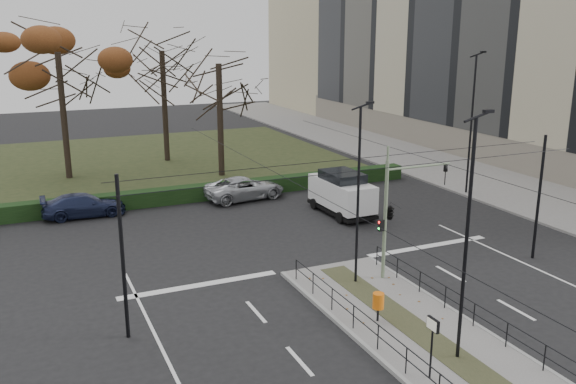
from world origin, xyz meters
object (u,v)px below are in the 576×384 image
object	(u,v)px
parked_car_third	(84,205)
white_van	(342,192)
streetlamp_median_far	(359,194)
parked_car_fourth	(245,188)
rust_tree	(58,52)
litter_bin	(378,301)
info_panel	(432,331)
streetlamp_median_near	(467,238)
bare_tree_near	(219,72)
bare_tree_center	(162,59)
streetlamp_sidewalk	(472,123)
traffic_light	(392,210)

from	to	relation	value
parked_car_third	white_van	distance (m)	15.24
streetlamp_median_far	parked_car_third	distance (m)	18.28
parked_car_fourth	rust_tree	xyz separation A→B (m)	(-9.93, 10.48, 8.40)
litter_bin	streetlamp_median_far	world-z (taller)	streetlamp_median_far
info_panel	streetlamp_median_near	bearing A→B (deg)	21.62
info_panel	bare_tree_near	bearing A→B (deg)	84.71
info_panel	bare_tree_near	world-z (taller)	bare_tree_near
info_panel	bare_tree_center	distance (m)	36.74
white_van	bare_tree_near	size ratio (longest dim) A/B	0.45
litter_bin	bare_tree_near	distance (m)	26.15
streetlamp_sidewalk	parked_car_fourth	size ratio (longest dim) A/B	1.75
bare_tree_near	rust_tree	bearing A→B (deg)	160.21
streetlamp_median_near	streetlamp_sidewalk	size ratio (longest dim) A/B	0.89
info_panel	traffic_light	bearing A→B (deg)	65.85
bare_tree_center	rust_tree	bearing A→B (deg)	-158.22
traffic_light	rust_tree	size ratio (longest dim) A/B	0.44
info_panel	bare_tree_near	size ratio (longest dim) A/B	0.19
traffic_light	bare_tree_center	xyz separation A→B (m)	(-3.09, 28.75, 5.20)
streetlamp_median_near	bare_tree_center	size ratio (longest dim) A/B	0.69
bare_tree_center	bare_tree_near	distance (m)	7.47
litter_bin	parked_car_third	distance (m)	20.54
litter_bin	white_van	world-z (taller)	white_van
traffic_light	parked_car_third	xyz separation A→B (m)	(-11.20, 15.28, -2.51)
litter_bin	parked_car_fourth	distance (m)	18.54
litter_bin	bare_tree_near	bearing A→B (deg)	85.20
traffic_light	streetlamp_sidewalk	xyz separation A→B (m)	(12.72, 10.07, 1.63)
info_panel	white_van	distance (m)	18.06
streetlamp_sidewalk	bare_tree_near	xyz separation A→B (m)	(-13.33, 11.66, 2.89)
litter_bin	white_van	size ratio (longest dim) A/B	0.22
white_van	rust_tree	world-z (taller)	rust_tree
parked_car_fourth	bare_tree_center	bearing A→B (deg)	0.87
traffic_light	streetlamp_median_near	bearing A→B (deg)	-104.05
streetlamp_median_far	bare_tree_center	world-z (taller)	bare_tree_center
streetlamp_sidewalk	bare_tree_center	xyz separation A→B (m)	(-15.80, 18.67, 3.57)
traffic_light	streetlamp_sidewalk	world-z (taller)	streetlamp_sidewalk
streetlamp_sidewalk	rust_tree	distance (m)	28.76
streetlamp_sidewalk	parked_car_third	size ratio (longest dim) A/B	1.95
rust_tree	bare_tree_near	xyz separation A→B (m)	(10.54, -3.79, -1.42)
bare_tree_center	streetlamp_median_near	bearing A→B (deg)	-87.74
rust_tree	parked_car_third	bearing A→B (deg)	-90.22
parked_car_fourth	rust_tree	bearing A→B (deg)	36.58
streetlamp_median_near	parked_car_third	xyz separation A→B (m)	(-9.51, 22.02, -3.62)
info_panel	bare_tree_center	world-z (taller)	bare_tree_center
streetlamp_sidewalk	bare_tree_near	distance (m)	17.94
streetlamp_sidewalk	info_panel	bearing A→B (deg)	-132.55
streetlamp_median_near	parked_car_third	distance (m)	24.25
streetlamp_median_far	white_van	size ratio (longest dim) A/B	1.56
traffic_light	litter_bin	distance (m)	4.93
traffic_light	info_panel	distance (m)	8.22
streetlamp_median_near	parked_car_fourth	xyz separation A→B (m)	(0.46, 21.78, -3.57)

